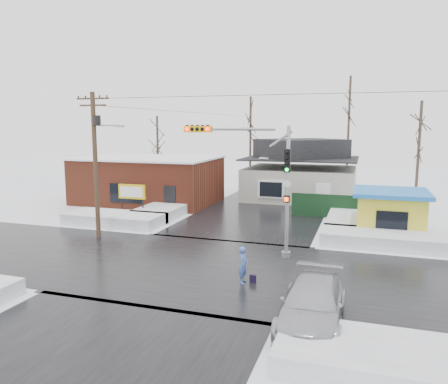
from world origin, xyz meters
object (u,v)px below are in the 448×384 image
(utility_pole, at_px, (96,156))
(car, at_px, (312,304))
(marquee_sign, at_px, (132,193))
(kiosk, at_px, (390,212))
(traffic_signal, at_px, (258,172))
(pedestrian, at_px, (243,265))

(utility_pole, distance_m, car, 16.98)
(marquee_sign, bearing_deg, kiosk, 1.55)
(traffic_signal, distance_m, car, 9.38)
(traffic_signal, relative_size, kiosk, 1.52)
(utility_pole, relative_size, marquee_sign, 3.53)
(utility_pole, bearing_deg, kiosk, 20.44)
(traffic_signal, height_order, pedestrian, traffic_signal)
(pedestrian, bearing_deg, car, -133.36)
(pedestrian, bearing_deg, traffic_signal, 5.51)
(pedestrian, bearing_deg, marquee_sign, 47.26)
(marquee_sign, distance_m, car, 20.90)
(marquee_sign, xyz_separation_m, car, (15.28, -14.21, -1.15))
(marquee_sign, height_order, kiosk, kiosk)
(traffic_signal, relative_size, pedestrian, 4.20)
(utility_pole, distance_m, marquee_sign, 6.87)
(utility_pole, xyz_separation_m, kiosk, (17.43, 6.49, -3.65))
(kiosk, xyz_separation_m, pedestrian, (-6.64, -11.48, -0.63))
(traffic_signal, distance_m, marquee_sign, 13.42)
(kiosk, relative_size, pedestrian, 2.76)
(marquee_sign, xyz_separation_m, pedestrian, (11.86, -10.97, -1.09))
(traffic_signal, height_order, kiosk, traffic_signal)
(kiosk, bearing_deg, marquee_sign, -178.45)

